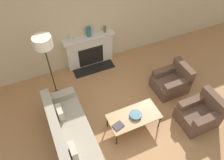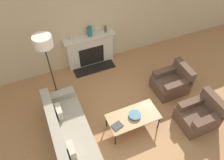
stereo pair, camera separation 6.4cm
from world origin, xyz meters
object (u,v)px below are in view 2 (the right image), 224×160
armchair_near (200,115)px  armchair_far (172,82)px  fireplace (91,51)px  floor_lamp (44,47)px  mantel_vase_left (71,38)px  book (117,126)px  couch (70,135)px  coffee_table (133,117)px  bowl (135,115)px  mantel_vase_center_left (90,32)px  mantel_vase_center_right (106,29)px

armchair_near → armchair_far: bearing=180.0°
fireplace → armchair_far: (1.67, -1.90, -0.21)m
floor_lamp → mantel_vase_left: size_ratio=11.09×
fireplace → book: fireplace is taller
couch → armchair_far: bearing=-81.4°
armchair_far → floor_lamp: (-2.97, 1.05, 1.36)m
coffee_table → armchair_far: bearing=23.2°
bowl → mantel_vase_center_left: bearing=93.0°
mantel_vase_center_right → floor_lamp: bearing=-154.3°
book → mantel_vase_left: size_ratio=1.56×
fireplace → mantel_vase_center_right: mantel_vase_center_right is taller
mantel_vase_center_left → armchair_far: bearing=-49.4°
mantel_vase_center_right → coffee_table: bearing=-98.2°
mantel_vase_center_left → armchair_near: bearing=-61.9°
couch → mantel_vase_left: (0.82, 2.37, 0.81)m
armchair_near → armchair_far: same height
floor_lamp → mantel_vase_left: floor_lamp is taller
fireplace → couch: fireplace is taller
coffee_table → bowl: size_ratio=4.25×
couch → coffee_table: bearing=-98.1°
mantel_vase_left → floor_lamp: bearing=-132.2°
armchair_near → coffee_table: armchair_near is taller
mantel_vase_left → armchair_near: bearing=-54.7°
fireplace → mantel_vase_left: 0.80m
armchair_near → mantel_vase_center_left: 3.60m
couch → bowl: (1.50, -0.22, 0.19)m
book → armchair_far: bearing=5.5°
coffee_table → floor_lamp: 2.55m
floor_lamp → couch: bearing=-91.3°
floor_lamp → mantel_vase_center_left: (1.32, 0.87, -0.49)m
mantel_vase_center_right → armchair_near: bearing=-69.2°
armchair_near → armchair_far: (0.00, 1.16, 0.00)m
bowl → floor_lamp: 2.54m
book → couch: bearing=148.2°
couch → armchair_near: armchair_near is taller
floor_lamp → coffee_table: bearing=-50.1°
coffee_table → mantel_vase_center_left: 2.69m
couch → mantel_vase_left: size_ratio=12.91×
armchair_far → fireplace: bearing=-138.7°
fireplace → book: (-0.31, -2.66, -0.04)m
bowl → mantel_vase_center_right: bearing=82.5°
armchair_far → book: size_ratio=3.23×
bowl → book: size_ratio=1.05×
armchair_far → book: (-1.99, -0.75, 0.16)m
floor_lamp → fireplace: bearing=33.3°
armchair_near → mantel_vase_left: mantel_vase_left is taller
coffee_table → floor_lamp: floor_lamp is taller
fireplace → armchair_far: 2.54m
fireplace → mantel_vase_center_left: 0.66m
coffee_table → mantel_vase_center_left: (-0.11, 2.58, 0.75)m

